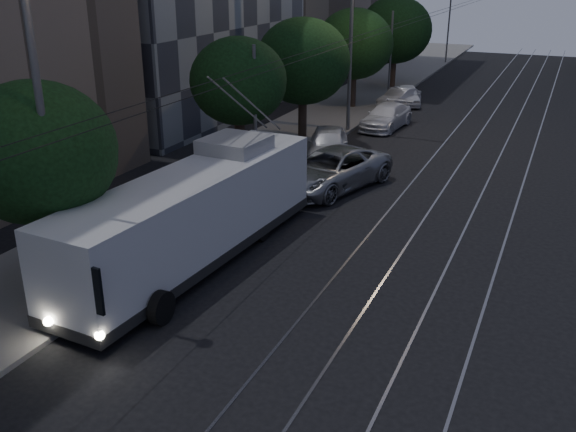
# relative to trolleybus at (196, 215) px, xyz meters

# --- Properties ---
(ground) EXTENTS (120.00, 120.00, 0.00)m
(ground) POSITION_rel_trolleybus_xyz_m (4.10, -3.45, -1.58)
(ground) COLOR black
(ground) RESTS_ON ground
(sidewalk) EXTENTS (5.00, 90.00, 0.15)m
(sidewalk) POSITION_rel_trolleybus_xyz_m (-3.40, 16.55, -1.51)
(sidewalk) COLOR gray
(sidewalk) RESTS_ON ground
(tram_rails) EXTENTS (4.52, 90.00, 0.02)m
(tram_rails) POSITION_rel_trolleybus_xyz_m (6.60, 16.55, -1.57)
(tram_rails) COLOR gray
(tram_rails) RESTS_ON ground
(overhead_wires) EXTENTS (2.23, 90.00, 6.00)m
(overhead_wires) POSITION_rel_trolleybus_xyz_m (-0.87, 16.55, 1.89)
(overhead_wires) COLOR black
(overhead_wires) RESTS_ON ground
(trolleybus) EXTENTS (3.13, 11.55, 5.63)m
(trolleybus) POSITION_rel_trolleybus_xyz_m (0.00, 0.00, 0.00)
(trolleybus) COLOR silver
(trolleybus) RESTS_ON ground
(pickup_silver) EXTENTS (4.36, 6.46, 1.64)m
(pickup_silver) POSITION_rel_trolleybus_xyz_m (1.40, 8.37, -0.76)
(pickup_silver) COLOR #999BA0
(pickup_silver) RESTS_ON ground
(car_white_a) EXTENTS (3.21, 4.97, 1.58)m
(car_white_a) POSITION_rel_trolleybus_xyz_m (-0.20, 12.30, -0.79)
(car_white_a) COLOR silver
(car_white_a) RESTS_ON ground
(car_white_b) EXTENTS (2.35, 4.81, 1.35)m
(car_white_b) POSITION_rel_trolleybus_xyz_m (0.62, 19.63, -0.91)
(car_white_b) COLOR silver
(car_white_b) RESTS_ON ground
(car_white_c) EXTENTS (2.22, 3.96, 1.24)m
(car_white_c) POSITION_rel_trolleybus_xyz_m (-0.20, 25.55, -0.96)
(car_white_c) COLOR #BAB9BE
(car_white_c) RESTS_ON ground
(car_white_d) EXTENTS (2.70, 4.09, 1.30)m
(car_white_d) POSITION_rel_trolleybus_xyz_m (0.11, 26.56, -0.93)
(car_white_d) COLOR white
(car_white_d) RESTS_ON ground
(tree_1) EXTENTS (4.35, 4.35, 6.06)m
(tree_1) POSITION_rel_trolleybus_xyz_m (-2.90, -3.25, 2.50)
(tree_1) COLOR black
(tree_1) RESTS_ON ground
(tree_2) EXTENTS (3.99, 3.99, 6.19)m
(tree_2) POSITION_rel_trolleybus_xyz_m (-2.40, 7.47, 2.78)
(tree_2) COLOR black
(tree_2) RESTS_ON ground
(tree_3) EXTENTS (4.78, 4.78, 6.46)m
(tree_3) POSITION_rel_trolleybus_xyz_m (-2.40, 14.33, 2.71)
(tree_3) COLOR black
(tree_3) RESTS_ON ground
(tree_4) EXTENTS (4.91, 4.91, 6.32)m
(tree_4) POSITION_rel_trolleybus_xyz_m (-2.90, 23.99, 2.52)
(tree_4) COLOR black
(tree_4) RESTS_ON ground
(tree_5) EXTENTS (5.34, 5.34, 6.69)m
(tree_5) POSITION_rel_trolleybus_xyz_m (-2.40, 31.97, 2.70)
(tree_5) COLOR black
(tree_5) RESTS_ON ground
(streetlamp_near) EXTENTS (2.22, 0.44, 9.03)m
(streetlamp_near) POSITION_rel_trolleybus_xyz_m (-1.27, -4.11, 3.91)
(streetlamp_near) COLOR slate
(streetlamp_near) RESTS_ON ground
(streetlamp_far) EXTENTS (2.70, 0.44, 11.33)m
(streetlamp_far) POSITION_rel_trolleybus_xyz_m (-0.67, 17.87, 5.17)
(streetlamp_far) COLOR slate
(streetlamp_far) RESTS_ON ground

